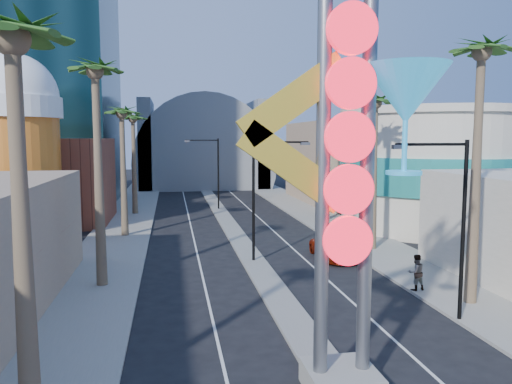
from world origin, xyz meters
TOP-DOWN VIEW (x-y plane):
  - sidewalk_west at (-9.50, 35.00)m, footprint 5.00×100.00m
  - sidewalk_east at (9.50, 35.00)m, footprint 5.00×100.00m
  - median at (0.00, 38.00)m, footprint 1.60×84.00m
  - brick_filler_west at (-16.00, 38.00)m, footprint 10.00×10.00m
  - filler_east at (16.00, 48.00)m, footprint 10.00×20.00m
  - beer_mug at (-17.00, 30.00)m, footprint 7.00×7.00m
  - turquoise_building at (18.00, 30.00)m, footprint 16.60×16.60m
  - canopy at (0.00, 72.00)m, footprint 22.00×16.00m
  - neon_sign at (0.82, 2.96)m, footprint 6.53×2.60m
  - streetlight_0 at (0.55, 20.00)m, footprint 3.79×0.25m
  - streetlight_1 at (-0.55, 44.00)m, footprint 3.79×0.25m
  - streetlight_2 at (6.72, 8.00)m, footprint 3.45×0.25m
  - palm_0 at (-9.00, 2.00)m, footprint 2.40×2.40m
  - palm_1 at (-9.00, 16.00)m, footprint 2.40×2.40m
  - palm_2 at (-9.00, 30.00)m, footprint 2.40×2.40m
  - palm_3 at (-9.00, 42.00)m, footprint 2.40×2.40m
  - palm_5 at (9.00, 10.00)m, footprint 2.40×2.40m
  - palm_6 at (9.00, 22.00)m, footprint 2.40×2.40m
  - palm_7 at (9.00, 34.00)m, footprint 2.40×2.40m
  - red_pickup at (5.53, 19.95)m, footprint 2.48×5.03m
  - pedestrian_b at (7.30, 12.20)m, footprint 1.00×0.83m

SIDE VIEW (x-z plane):
  - sidewalk_west at x=-9.50m, z-range 0.00..0.15m
  - sidewalk_east at x=9.50m, z-range 0.00..0.15m
  - median at x=0.00m, z-range 0.00..0.15m
  - red_pickup at x=5.53m, z-range 0.00..1.37m
  - pedestrian_b at x=7.30m, z-range 0.15..2.05m
  - brick_filler_west at x=-16.00m, z-range 0.00..8.00m
  - canopy at x=0.00m, z-range -6.69..15.31m
  - streetlight_2 at x=6.72m, z-range 0.83..8.83m
  - streetlight_0 at x=0.55m, z-range 0.88..8.88m
  - streetlight_1 at x=-0.55m, z-range 0.88..8.88m
  - filler_east at x=16.00m, z-range 0.00..10.00m
  - turquoise_building at x=18.00m, z-range -0.05..10.55m
  - neon_sign at x=0.82m, z-range 1.03..13.58m
  - beer_mug at x=-17.00m, z-range 0.59..15.09m
  - palm_2 at x=-9.00m, z-range 3.88..15.08m
  - palm_3 at x=-9.00m, z-range 3.88..15.08m
  - palm_0 at x=-9.00m, z-range 4.08..15.78m
  - palm_6 at x=9.00m, z-range 4.08..15.78m
  - palm_1 at x=-9.00m, z-range 4.47..17.17m
  - palm_7 at x=9.00m, z-range 4.47..17.17m
  - palm_5 at x=9.00m, z-range 4.67..17.87m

